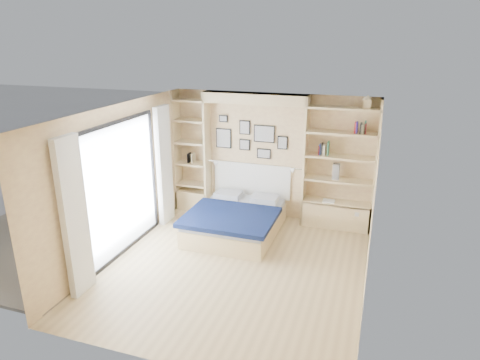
% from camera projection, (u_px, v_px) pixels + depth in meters
% --- Properties ---
extents(ground, '(4.50, 4.50, 0.00)m').
position_uv_depth(ground, '(235.00, 267.00, 6.85)').
color(ground, tan).
rests_on(ground, ground).
extents(room_shell, '(4.50, 4.50, 4.50)m').
position_uv_depth(room_shell, '(242.00, 173.00, 7.98)').
color(room_shell, '#E1C387').
rests_on(room_shell, ground).
extents(bed, '(1.60, 2.00, 1.07)m').
position_uv_depth(bed, '(236.00, 219.00, 7.98)').
color(bed, beige).
rests_on(bed, ground).
extents(photo_gallery, '(1.48, 0.02, 0.82)m').
position_uv_depth(photo_gallery, '(249.00, 138.00, 8.46)').
color(photo_gallery, black).
rests_on(photo_gallery, ground).
extents(reading_lamps, '(1.92, 0.12, 0.15)m').
position_uv_depth(reading_lamps, '(253.00, 166.00, 8.38)').
color(reading_lamps, silver).
rests_on(reading_lamps, ground).
extents(shelf_decor, '(3.56, 0.23, 2.03)m').
position_uv_depth(shelf_decor, '(328.00, 141.00, 7.83)').
color(shelf_decor, '#A51E1E').
rests_on(shelf_decor, ground).
extents(deck, '(3.20, 4.00, 0.05)m').
position_uv_depth(deck, '(51.00, 236.00, 7.92)').
color(deck, '#6D6150').
rests_on(deck, ground).
extents(deck_chair, '(0.85, 1.03, 0.90)m').
position_uv_depth(deck_chair, '(76.00, 202.00, 8.36)').
color(deck_chair, tan).
rests_on(deck_chair, ground).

